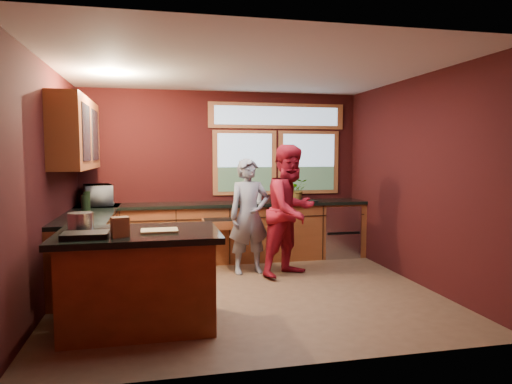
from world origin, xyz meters
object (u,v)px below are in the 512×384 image
object	(u,v)px
person_grey	(249,216)
stock_pot	(81,222)
island	(139,279)
cutting_board	(159,231)
person_red	(291,211)

from	to	relation	value
person_grey	stock_pot	xyz separation A→B (m)	(-2.00, -1.61, 0.22)
island	cutting_board	distance (m)	0.52
island	person_red	distance (m)	2.54
person_grey	stock_pot	bearing A→B (deg)	-148.61
person_red	cutting_board	xyz separation A→B (m)	(-1.79, -1.56, 0.04)
island	stock_pot	size ratio (longest dim) A/B	6.46
person_red	person_grey	bearing A→B (deg)	124.20
person_red	cutting_board	size ratio (longest dim) A/B	5.21
island	person_red	world-z (taller)	person_red
island	person_red	bearing A→B (deg)	37.15
island	cutting_board	bearing A→B (deg)	-14.04
person_grey	cutting_board	size ratio (longest dim) A/B	4.66
cutting_board	stock_pot	distance (m)	0.78
cutting_board	stock_pot	bearing A→B (deg)	165.07
island	person_red	size ratio (longest dim) A/B	0.85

